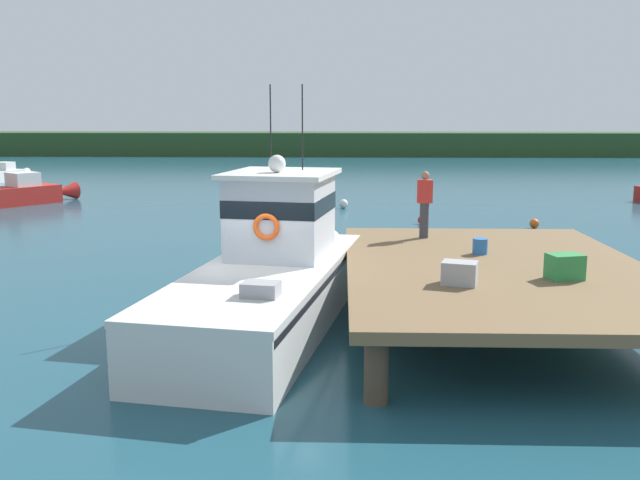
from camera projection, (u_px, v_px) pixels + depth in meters
name	position (u px, v px, depth m)	size (l,w,h in m)	color
ground_plane	(259.00, 320.00, 14.22)	(200.00, 200.00, 0.00)	#1E4C5B
dock	(496.00, 271.00, 13.87)	(6.00, 9.00, 1.20)	#4C3D2D
main_fishing_boat	(274.00, 271.00, 14.14)	(3.88, 9.97, 4.80)	silver
crate_single_far	(565.00, 267.00, 12.56)	(0.60, 0.44, 0.47)	#2D8442
crate_single_by_cleat	(460.00, 273.00, 12.18)	(0.60, 0.44, 0.41)	#9E9EA3
bait_bucket	(480.00, 246.00, 14.88)	(0.32, 0.32, 0.34)	#2866B2
deckhand_by_the_boat	(425.00, 203.00, 16.75)	(0.36, 0.22, 1.63)	#383842
moored_boat_far_left	(16.00, 194.00, 32.49)	(4.52, 5.47, 1.51)	red
moored_boat_near_channel	(2.00, 175.00, 44.21)	(1.98, 4.89, 1.22)	silver
mooring_buoy_outer	(343.00, 204.00, 31.37)	(0.41, 0.41, 0.41)	silver
mooring_buoy_spare_mooring	(422.00, 220.00, 26.81)	(0.32, 0.32, 0.32)	red
mooring_buoy_inshore	(534.00, 223.00, 25.79)	(0.36, 0.36, 0.36)	#EA5B19
far_shoreline	(327.00, 143.00, 74.99)	(120.00, 8.00, 2.40)	#284723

